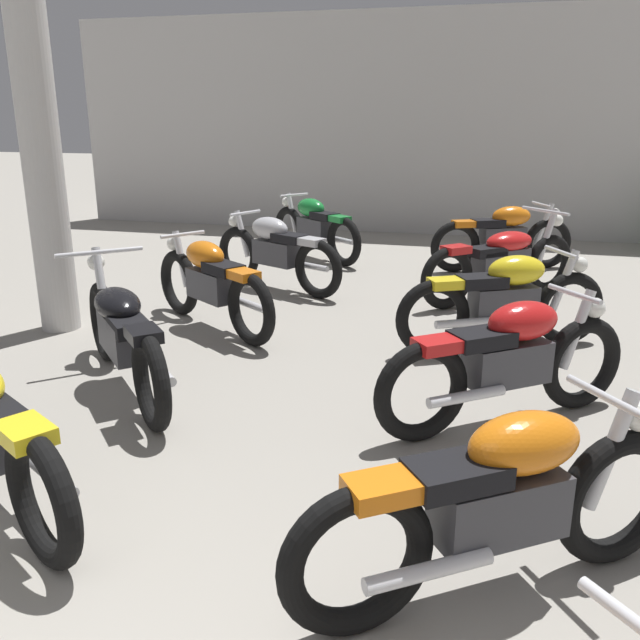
# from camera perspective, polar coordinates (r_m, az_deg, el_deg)

# --- Properties ---
(back_wall) EXTENTS (12.70, 0.24, 3.60)m
(back_wall) POSITION_cam_1_polar(r_m,az_deg,el_deg) (11.80, 9.29, 15.93)
(back_wall) COLOR #BCBAB7
(back_wall) RESTS_ON ground
(support_pillar) EXTENTS (0.36, 0.36, 3.20)m
(support_pillar) POSITION_cam_1_polar(r_m,az_deg,el_deg) (6.78, -22.42, 12.36)
(support_pillar) COLOR #BCBAB7
(support_pillar) RESTS_ON ground
(motorcycle_left_row_2) EXTENTS (1.57, 1.65, 0.97)m
(motorcycle_left_row_2) POSITION_cam_1_polar(r_m,az_deg,el_deg) (5.23, -16.33, -1.03)
(motorcycle_left_row_2) COLOR black
(motorcycle_left_row_2) RESTS_ON ground
(motorcycle_left_row_3) EXTENTS (1.68, 1.22, 0.88)m
(motorcycle_left_row_3) POSITION_cam_1_polar(r_m,az_deg,el_deg) (6.55, -9.16, 3.15)
(motorcycle_left_row_3) COLOR black
(motorcycle_left_row_3) RESTS_ON ground
(motorcycle_left_row_4) EXTENTS (1.82, 0.95, 0.88)m
(motorcycle_left_row_4) POSITION_cam_1_polar(r_m,az_deg,el_deg) (7.98, -3.76, 5.86)
(motorcycle_left_row_4) COLOR black
(motorcycle_left_row_4) RESTS_ON ground
(motorcycle_left_row_5) EXTENTS (1.62, 1.29, 0.88)m
(motorcycle_left_row_5) POSITION_cam_1_polar(r_m,az_deg,el_deg) (9.67, -0.45, 7.91)
(motorcycle_left_row_5) COLOR black
(motorcycle_left_row_5) RESTS_ON ground
(motorcycle_right_row_1) EXTENTS (1.67, 1.23, 0.88)m
(motorcycle_right_row_1) POSITION_cam_1_polar(r_m,az_deg,el_deg) (3.04, 15.07, -14.56)
(motorcycle_right_row_1) COLOR black
(motorcycle_right_row_1) RESTS_ON ground
(motorcycle_right_row_2) EXTENTS (1.63, 1.29, 0.88)m
(motorcycle_right_row_2) POSITION_cam_1_polar(r_m,az_deg,el_deg) (4.64, 15.65, -3.22)
(motorcycle_right_row_2) COLOR black
(motorcycle_right_row_2) RESTS_ON ground
(motorcycle_right_row_3) EXTENTS (1.79, 1.02, 0.88)m
(motorcycle_right_row_3) POSITION_cam_1_polar(r_m,az_deg,el_deg) (6.09, 15.33, 1.68)
(motorcycle_right_row_3) COLOR black
(motorcycle_right_row_3) RESTS_ON ground
(motorcycle_right_row_4) EXTENTS (1.64, 1.58, 0.97)m
(motorcycle_right_row_4) POSITION_cam_1_polar(r_m,az_deg,el_deg) (7.74, 15.11, 4.90)
(motorcycle_right_row_4) COLOR black
(motorcycle_right_row_4) RESTS_ON ground
(motorcycle_right_row_5) EXTENTS (1.83, 0.94, 0.88)m
(motorcycle_right_row_5) POSITION_cam_1_polar(r_m,az_deg,el_deg) (9.25, 15.23, 6.87)
(motorcycle_right_row_5) COLOR black
(motorcycle_right_row_5) RESTS_ON ground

